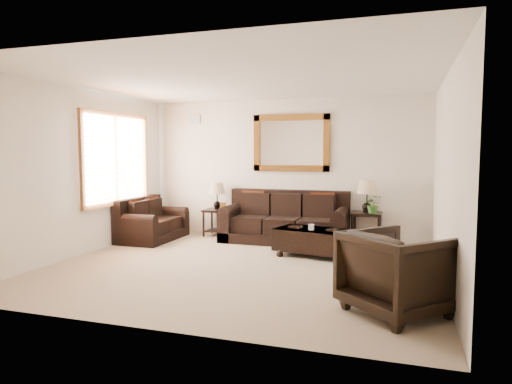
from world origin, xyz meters
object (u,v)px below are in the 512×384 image
(sofa, at_px, (285,223))
(end_table_left, at_px, (217,201))
(armchair, at_px, (398,269))
(loveseat, at_px, (150,224))
(coffee_table, at_px, (315,239))
(end_table_right, at_px, (367,202))

(sofa, relative_size, end_table_left, 2.15)
(sofa, distance_m, armchair, 3.97)
(armchair, bearing_deg, loveseat, 11.75)
(sofa, bearing_deg, coffee_table, -53.29)
(coffee_table, bearing_deg, armchair, -49.44)
(end_table_left, distance_m, coffee_table, 2.53)
(end_table_left, bearing_deg, end_table_right, -0.50)
(loveseat, xyz_separation_m, coffee_table, (3.26, -0.40, -0.03))
(sofa, distance_m, loveseat, 2.58)
(loveseat, height_order, armchair, armchair)
(end_table_left, bearing_deg, loveseat, -143.60)
(end_table_right, xyz_separation_m, coffee_table, (-0.72, -1.16, -0.51))
(end_table_left, xyz_separation_m, end_table_right, (2.92, -0.03, 0.08))
(loveseat, xyz_separation_m, end_table_left, (1.06, 0.78, 0.40))
(end_table_left, relative_size, end_table_right, 0.90)
(coffee_table, bearing_deg, end_table_right, 70.09)
(loveseat, distance_m, coffee_table, 3.28)
(sofa, xyz_separation_m, end_table_right, (1.47, 0.14, 0.43))
(loveseat, relative_size, end_table_left, 1.33)
(end_table_right, relative_size, coffee_table, 0.86)
(sofa, height_order, coffee_table, sofa)
(sofa, height_order, end_table_left, end_table_left)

